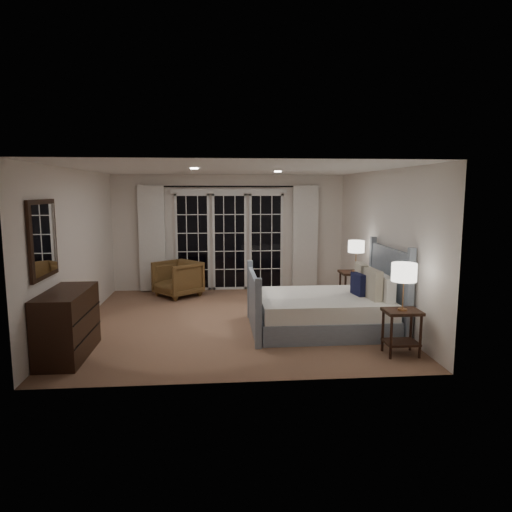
{
  "coord_description": "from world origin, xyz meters",
  "views": [
    {
      "loc": [
        -0.27,
        -7.42,
        2.16
      ],
      "look_at": [
        0.39,
        0.28,
        1.05
      ],
      "focal_mm": 32.0,
      "sensor_mm": 36.0,
      "label": 1
    }
  ],
  "objects": [
    {
      "name": "curtain_left",
      "position": [
        -1.65,
        2.38,
        1.15
      ],
      "size": [
        0.55,
        0.1,
        2.25
      ],
      "primitive_type": "cube",
      "color": "white",
      "rests_on": "curtain_rod"
    },
    {
      "name": "french_doors",
      "position": [
        0.0,
        2.46,
        1.09
      ],
      "size": [
        2.5,
        0.04,
        2.2
      ],
      "color": "black",
      "rests_on": "wall_back"
    },
    {
      "name": "mirror",
      "position": [
        -2.47,
        -1.48,
        1.55
      ],
      "size": [
        0.05,
        0.85,
        1.0
      ],
      "color": "black",
      "rests_on": "wall_left"
    },
    {
      "name": "floor",
      "position": [
        0.0,
        0.0,
        0.0
      ],
      "size": [
        5.0,
        5.0,
        0.0
      ],
      "primitive_type": "plane",
      "color": "#8D674C",
      "rests_on": "ground"
    },
    {
      "name": "downlight_a",
      "position": [
        0.8,
        0.6,
        2.49
      ],
      "size": [
        0.12,
        0.12,
        0.01
      ],
      "primitive_type": "cylinder",
      "color": "white",
      "rests_on": "ceiling"
    },
    {
      "name": "bed",
      "position": [
        1.42,
        -0.6,
        0.32
      ],
      "size": [
        2.2,
        1.57,
        1.28
      ],
      "color": "gray",
      "rests_on": "floor"
    },
    {
      "name": "lamp_right",
      "position": [
        2.22,
        0.52,
        1.16
      ],
      "size": [
        0.29,
        0.29,
        0.56
      ],
      "color": "tan",
      "rests_on": "nightstand_right"
    },
    {
      "name": "downlight_b",
      "position": [
        -0.6,
        -0.4,
        2.49
      ],
      "size": [
        0.12,
        0.12,
        0.01
      ],
      "primitive_type": "cylinder",
      "color": "white",
      "rests_on": "ceiling"
    },
    {
      "name": "wall_back",
      "position": [
        0.0,
        2.5,
        1.25
      ],
      "size": [
        5.0,
        0.02,
        2.5
      ],
      "primitive_type": "cube",
      "color": "white",
      "rests_on": "floor"
    },
    {
      "name": "ceiling",
      "position": [
        0.0,
        0.0,
        2.5
      ],
      "size": [
        5.0,
        5.0,
        0.0
      ],
      "primitive_type": "plane",
      "rotation": [
        3.14,
        0.0,
        0.0
      ],
      "color": "white",
      "rests_on": "wall_back"
    },
    {
      "name": "curtain_right",
      "position": [
        1.65,
        2.38,
        1.15
      ],
      "size": [
        0.55,
        0.1,
        2.25
      ],
      "primitive_type": "cube",
      "color": "white",
      "rests_on": "curtain_rod"
    },
    {
      "name": "curtain_rod",
      "position": [
        0.0,
        2.4,
        2.25
      ],
      "size": [
        3.5,
        0.03,
        0.03
      ],
      "primitive_type": "cylinder",
      "rotation": [
        0.0,
        1.57,
        0.0
      ],
      "color": "black",
      "rests_on": "wall_back"
    },
    {
      "name": "wall_left",
      "position": [
        -2.5,
        0.0,
        1.25
      ],
      "size": [
        0.02,
        5.0,
        2.5
      ],
      "primitive_type": "cube",
      "color": "white",
      "rests_on": "floor"
    },
    {
      "name": "nightstand_right",
      "position": [
        2.22,
        0.52,
        0.47
      ],
      "size": [
        0.55,
        0.44,
        0.71
      ],
      "color": "black",
      "rests_on": "floor"
    },
    {
      "name": "dresser",
      "position": [
        -2.23,
        -1.48,
        0.44
      ],
      "size": [
        0.53,
        1.24,
        0.88
      ],
      "color": "black",
      "rests_on": "floor"
    },
    {
      "name": "armchair",
      "position": [
        -1.09,
        1.89,
        0.37
      ],
      "size": [
        1.12,
        1.12,
        0.73
      ],
      "primitive_type": "imported",
      "rotation": [
        0.0,
        0.0,
        -0.85
      ],
      "color": "brown",
      "rests_on": "floor"
    },
    {
      "name": "wall_right",
      "position": [
        2.5,
        0.0,
        1.25
      ],
      "size": [
        0.02,
        5.0,
        2.5
      ],
      "primitive_type": "cube",
      "color": "white",
      "rests_on": "floor"
    },
    {
      "name": "nightstand_left",
      "position": [
        2.14,
        -1.79,
        0.4
      ],
      "size": [
        0.47,
        0.37,
        0.61
      ],
      "color": "black",
      "rests_on": "floor"
    },
    {
      "name": "wall_front",
      "position": [
        0.0,
        -2.5,
        1.25
      ],
      "size": [
        5.0,
        0.02,
        2.5
      ],
      "primitive_type": "cube",
      "color": "white",
      "rests_on": "floor"
    },
    {
      "name": "lamp_left",
      "position": [
        2.14,
        -1.79,
        1.1
      ],
      "size": [
        0.32,
        0.32,
        0.62
      ],
      "color": "tan",
      "rests_on": "nightstand_left"
    }
  ]
}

